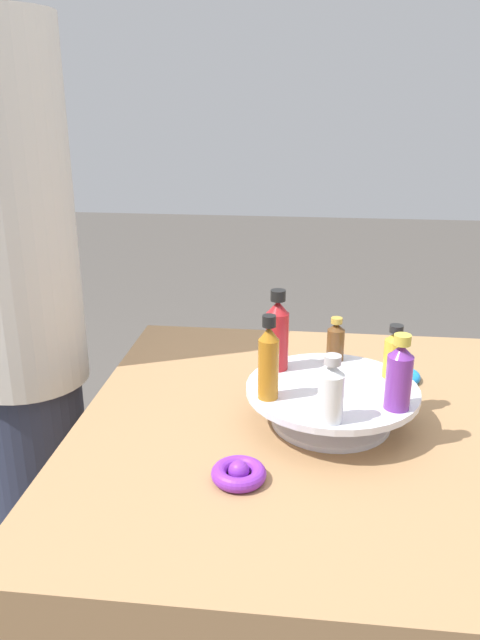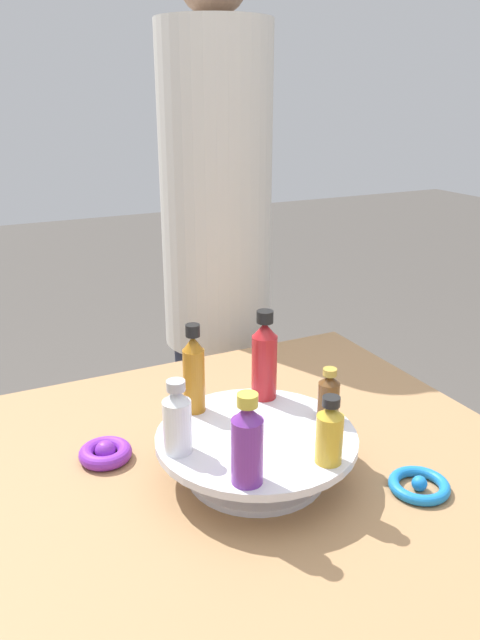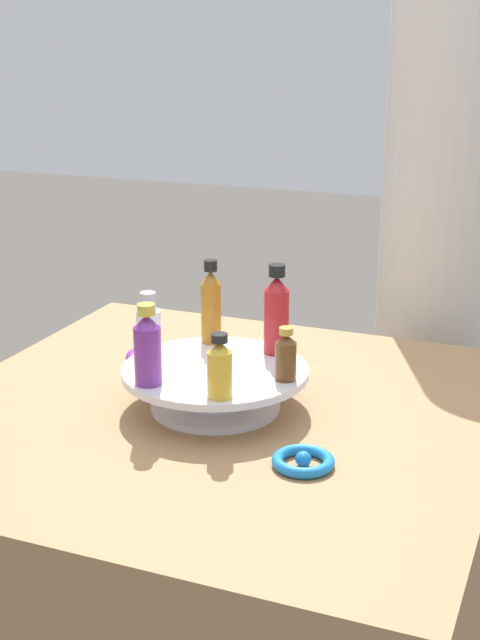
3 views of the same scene
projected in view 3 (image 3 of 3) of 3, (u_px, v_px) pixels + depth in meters
The scene contains 11 objects.
party_table at pixel (217, 599), 1.56m from camera, with size 0.90×0.90×0.73m.
display_stand at pixel (215, 383), 1.43m from camera, with size 0.30×0.30×0.07m.
bottle_clear at pixel (149, 327), 1.46m from camera, with size 0.04×0.04×0.11m.
bottle_purple at pixel (147, 348), 1.34m from camera, with size 0.04×0.04×0.13m.
bottle_gold at pixel (220, 368), 1.29m from camera, with size 0.04×0.04×0.10m.
bottle_brown at pixel (286, 356), 1.36m from camera, with size 0.03×0.03×0.08m.
bottle_red at pixel (276, 313), 1.47m from camera, with size 0.04×0.04×0.15m.
bottle_amber at pixel (211, 305), 1.52m from camera, with size 0.03×0.03×0.15m.
ribbon_bow_purple at pixel (149, 357), 1.64m from camera, with size 0.08×0.08×0.03m.
ribbon_bow_blue at pixel (303, 461), 1.25m from camera, with size 0.09×0.09×0.02m.
person_figure at pixel (441, 276), 1.93m from camera, with size 0.27×0.27×1.59m.
Camera 3 is at (1.22, 0.53, 1.32)m, focal length 50.00 mm.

